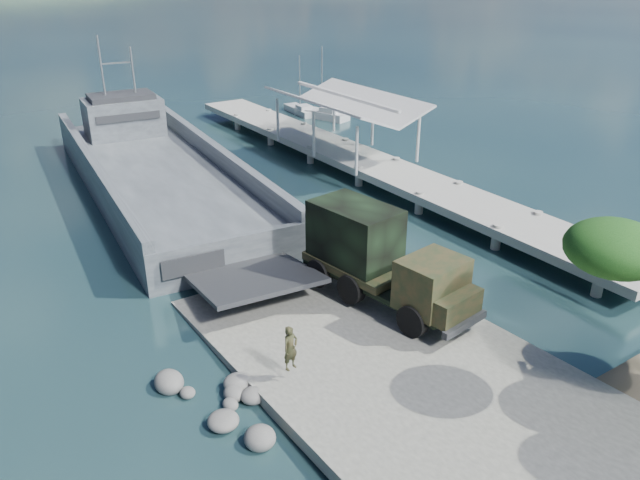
% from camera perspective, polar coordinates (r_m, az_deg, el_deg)
% --- Properties ---
extents(ground, '(1400.00, 1400.00, 0.00)m').
position_cam_1_polar(ground, '(24.64, 4.68, -10.44)').
color(ground, '#19333C').
rests_on(ground, ground).
extents(boat_ramp, '(10.00, 18.00, 0.50)m').
position_cam_1_polar(boat_ramp, '(23.87, 6.20, -11.07)').
color(boat_ramp, slate).
rests_on(boat_ramp, ground).
extents(shoreline_rocks, '(3.20, 5.60, 0.90)m').
position_cam_1_polar(shoreline_rocks, '(22.42, -9.19, -14.78)').
color(shoreline_rocks, '#5E5E5C').
rests_on(shoreline_rocks, ground).
extents(pier, '(6.40, 44.00, 6.10)m').
position_cam_1_polar(pier, '(44.79, 3.11, 8.30)').
color(pier, '#999890').
rests_on(pier, ground).
extents(landing_craft, '(11.00, 33.21, 9.70)m').
position_cam_1_polar(landing_craft, '(42.14, -14.50, 5.34)').
color(landing_craft, '#3E4449').
rests_on(landing_craft, ground).
extents(military_truck, '(3.73, 8.63, 3.87)m').
position_cam_1_polar(military_truck, '(26.57, 5.40, -1.62)').
color(military_truck, black).
rests_on(military_truck, boat_ramp).
extents(soldier, '(0.68, 0.52, 1.68)m').
position_cam_1_polar(soldier, '(22.13, -2.69, -10.68)').
color(soldier, black).
rests_on(soldier, boat_ramp).
extents(sailboat_near, '(3.20, 5.80, 6.78)m').
position_cam_1_polar(sailboat_near, '(60.55, 0.28, 11.42)').
color(sailboat_near, '#B9B9B9').
rests_on(sailboat_near, ground).
extents(sailboat_far, '(1.79, 4.81, 5.73)m').
position_cam_1_polar(sailboat_far, '(62.33, -1.78, 11.74)').
color(sailboat_far, '#B9B9B9').
rests_on(sailboat_far, ground).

